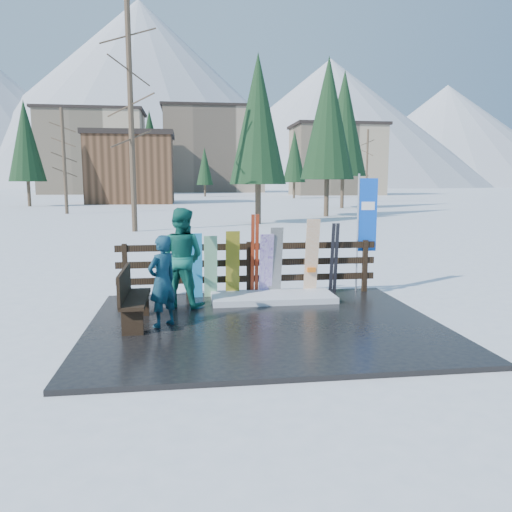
{
  "coord_description": "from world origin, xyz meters",
  "views": [
    {
      "loc": [
        -1.29,
        -8.3,
        2.48
      ],
      "look_at": [
        -0.01,
        1.0,
        1.1
      ],
      "focal_mm": 35.0,
      "sensor_mm": 36.0,
      "label": 1
    }
  ],
  "objects": [
    {
      "name": "snowboard_2",
      "position": [
        -0.37,
        1.98,
        0.79
      ],
      "size": [
        0.29,
        0.24,
        1.42
      ],
      "primitive_type": "cube",
      "rotation": [
        0.15,
        0.0,
        0.0
      ],
      "color": "yellow",
      "rests_on": "deck"
    },
    {
      "name": "snowboard_4",
      "position": [
        0.54,
        1.98,
        0.82
      ],
      "size": [
        0.27,
        0.32,
        1.49
      ],
      "primitive_type": "cube",
      "rotation": [
        0.2,
        0.0,
        0.0
      ],
      "color": "black",
      "rests_on": "deck"
    },
    {
      "name": "snowboard_1",
      "position": [
        -0.83,
        1.98,
        0.75
      ],
      "size": [
        0.27,
        0.3,
        1.33
      ],
      "primitive_type": "cube",
      "rotation": [
        0.21,
        0.0,
        0.0
      ],
      "color": "white",
      "rests_on": "deck"
    },
    {
      "name": "ski_pair_b",
      "position": [
        1.84,
        2.05,
        0.86
      ],
      "size": [
        0.17,
        0.19,
        1.55
      ],
      "color": "black",
      "rests_on": "deck"
    },
    {
      "name": "mountains",
      "position": [
        -10.5,
        328.41,
        50.2
      ],
      "size": [
        520.0,
        260.0,
        120.0
      ],
      "color": "white",
      "rests_on": "ground"
    },
    {
      "name": "resort_buildings",
      "position": [
        1.03,
        115.41,
        9.81
      ],
      "size": [
        73.0,
        87.6,
        22.6
      ],
      "color": "tan",
      "rests_on": "ground"
    },
    {
      "name": "bench",
      "position": [
        -2.26,
        0.15,
        0.6
      ],
      "size": [
        0.41,
        1.5,
        0.97
      ],
      "color": "black",
      "rests_on": "deck"
    },
    {
      "name": "snowboard_5",
      "position": [
        1.33,
        1.98,
        0.91
      ],
      "size": [
        0.29,
        0.29,
        1.65
      ],
      "primitive_type": "cube",
      "rotation": [
        0.16,
        0.0,
        0.0
      ],
      "color": "white",
      "rests_on": "deck"
    },
    {
      "name": "rental_flag",
      "position": [
        2.59,
        2.25,
        1.69
      ],
      "size": [
        0.45,
        0.04,
        2.6
      ],
      "color": "silver",
      "rests_on": "deck"
    },
    {
      "name": "trees",
      "position": [
        3.71,
        48.11,
        5.49
      ],
      "size": [
        42.04,
        68.67,
        12.65
      ],
      "color": "#382B1E",
      "rests_on": "ground"
    },
    {
      "name": "ground",
      "position": [
        0.0,
        0.0,
        0.0
      ],
      "size": [
        700.0,
        700.0,
        0.0
      ],
      "primitive_type": "plane",
      "color": "white",
      "rests_on": "ground"
    },
    {
      "name": "fence",
      "position": [
        0.0,
        2.2,
        0.74
      ],
      "size": [
        5.6,
        0.1,
        1.15
      ],
      "color": "black",
      "rests_on": "deck"
    },
    {
      "name": "person_front",
      "position": [
        -1.73,
        0.02,
        0.85
      ],
      "size": [
        0.66,
        0.66,
        1.55
      ],
      "primitive_type": "imported",
      "rotation": [
        0.0,
        0.0,
        3.89
      ],
      "color": "#164E5C",
      "rests_on": "deck"
    },
    {
      "name": "ski_pair_a",
      "position": [
        0.11,
        2.05,
        0.96
      ],
      "size": [
        0.17,
        0.18,
        1.75
      ],
      "color": "maroon",
      "rests_on": "deck"
    },
    {
      "name": "deck",
      "position": [
        0.0,
        0.0,
        0.04
      ],
      "size": [
        6.0,
        5.0,
        0.08
      ],
      "primitive_type": "cube",
      "color": "black",
      "rests_on": "ground"
    },
    {
      "name": "snowboard_3",
      "position": [
        0.34,
        1.98,
        0.75
      ],
      "size": [
        0.29,
        0.33,
        1.35
      ],
      "primitive_type": "cube",
      "rotation": [
        0.23,
        0.0,
        0.0
      ],
      "color": "white",
      "rests_on": "deck"
    },
    {
      "name": "snow_patch",
      "position": [
        0.43,
        1.6,
        0.14
      ],
      "size": [
        2.52,
        1.0,
        0.12
      ],
      "primitive_type": "cube",
      "color": "white",
      "rests_on": "deck"
    },
    {
      "name": "person_back",
      "position": [
        -1.43,
        1.37,
        1.04
      ],
      "size": [
        1.16,
        1.06,
        1.93
      ],
      "primitive_type": "imported",
      "rotation": [
        0.0,
        0.0,
        2.7
      ],
      "color": "#156354",
      "rests_on": "deck"
    },
    {
      "name": "snowboard_0",
      "position": [
        -1.14,
        1.98,
        0.77
      ],
      "size": [
        0.27,
        0.27,
        1.39
      ],
      "primitive_type": "cube",
      "rotation": [
        0.18,
        0.0,
        0.0
      ],
      "color": "#2BA5F2",
      "rests_on": "deck"
    }
  ]
}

